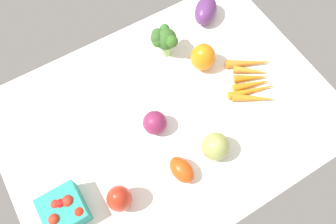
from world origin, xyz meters
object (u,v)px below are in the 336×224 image
berry_basket (64,210)px  red_onion_near_basket (155,123)px  carrot_bunch (253,80)px  heirloom_tomato_green (215,146)px  roma_tomato (182,170)px  bell_pepper_red (119,199)px  eggplant (206,11)px  broccoli_head (164,39)px  bell_pepper_orange (203,57)px

berry_basket → red_onion_near_basket: (-33.87, -9.41, -0.09)cm
carrot_bunch → heirloom_tomato_green: 28.22cm
red_onion_near_basket → carrot_bunch: red_onion_near_basket is taller
carrot_bunch → roma_tomato: roma_tomato is taller
roma_tomato → bell_pepper_red: bearing=78.1°
red_onion_near_basket → heirloom_tomato_green: heirloom_tomato_green is taller
eggplant → red_onion_near_basket: 47.31cm
roma_tomato → broccoli_head: (-17.51, -39.09, 4.84)cm
eggplant → roma_tomato: size_ratio=1.39×
roma_tomato → bell_pepper_orange: bell_pepper_orange is taller
red_onion_near_basket → broccoli_head: broccoli_head is taller
eggplant → carrot_bunch: bearing=-134.3°
berry_basket → red_onion_near_basket: size_ratio=1.50×
eggplant → broccoli_head: broccoli_head is taller
carrot_bunch → bell_pepper_orange: size_ratio=2.25×
berry_basket → red_onion_near_basket: 35.15cm
carrot_bunch → bell_pepper_red: bearing=12.6°
carrot_bunch → eggplant: bearing=-93.4°
berry_basket → bell_pepper_orange: (-59.07, -21.05, 1.18)cm
broccoli_head → bell_pepper_red: bearing=45.8°
red_onion_near_basket → broccoli_head: 28.56cm
roma_tomato → heirloom_tomato_green: 12.00cm
carrot_bunch → roma_tomato: (36.58, 13.92, 1.50)cm
broccoli_head → bell_pepper_orange: bearing=127.0°
eggplant → bell_pepper_orange: (12.58, 16.84, 1.15)cm
roma_tomato → bell_pepper_orange: bearing=-50.0°
eggplant → bell_pepper_red: (57.45, 43.38, 1.25)cm
heirloom_tomato_green → red_onion_near_basket: bearing=-54.7°
red_onion_near_basket → carrot_bunch: (-35.94, 2.48, -2.33)cm
eggplant → bell_pepper_orange: bell_pepper_orange is taller
red_onion_near_basket → bell_pepper_orange: bell_pepper_orange is taller
red_onion_near_basket → bell_pepper_red: size_ratio=0.73×
berry_basket → roma_tomato: berry_basket is taller
carrot_bunch → broccoli_head: (19.07, -25.17, 6.34)cm
heirloom_tomato_green → broccoli_head: bearing=-98.3°
heirloom_tomato_green → bell_pepper_orange: bearing=-116.8°
carrot_bunch → roma_tomato: size_ratio=2.57×
berry_basket → roma_tomato: 33.97cm
berry_basket → heirloom_tomato_green: (-45.14, 6.49, 0.44)cm
berry_basket → bell_pepper_red: bell_pepper_red is taller
red_onion_near_basket → broccoli_head: size_ratio=0.65×
red_onion_near_basket → berry_basket: bearing=15.5°
bell_pepper_orange → broccoli_head: bearing=-53.0°
bell_pepper_red → bell_pepper_orange: 52.13cm
eggplant → bell_pepper_red: bell_pepper_red is taller
berry_basket → heirloom_tomato_green: bearing=171.8°
red_onion_near_basket → bell_pepper_orange: (-25.20, -11.64, 1.28)cm
carrot_bunch → bell_pepper_orange: 18.10cm
eggplant → broccoli_head: (20.91, 5.79, 3.88)cm
roma_tomato → broccoli_head: bearing=-31.5°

